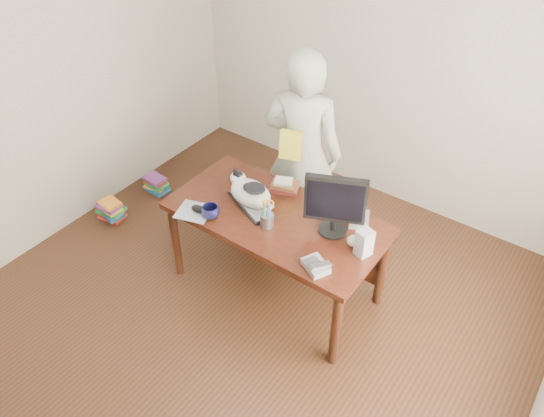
{
  "coord_description": "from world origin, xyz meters",
  "views": [
    {
      "loc": [
        1.7,
        -1.8,
        3.23
      ],
      "look_at": [
        0.0,
        0.55,
        0.85
      ],
      "focal_mm": 35.0,
      "sensor_mm": 36.0,
      "label": 1
    }
  ],
  "objects_px": {
    "coffee_mug": "(210,212)",
    "book_pile_a": "(111,210)",
    "calculator": "(359,219)",
    "person": "(302,154)",
    "monitor": "(335,203)",
    "mouse": "(198,209)",
    "desk": "(282,225)",
    "cat": "(249,191)",
    "book_stack": "(285,186)",
    "speaker": "(364,243)",
    "keyboard": "(251,204)",
    "phone": "(316,266)",
    "pen_cup": "(267,219)",
    "baseball": "(353,241)",
    "book_pile_b": "(156,184)"
  },
  "relations": [
    {
      "from": "mouse",
      "to": "book_stack",
      "type": "height_order",
      "value": "book_stack"
    },
    {
      "from": "monitor",
      "to": "person",
      "type": "bearing_deg",
      "value": 114.17
    },
    {
      "from": "keyboard",
      "to": "calculator",
      "type": "relative_size",
      "value": 2.12
    },
    {
      "from": "desk",
      "to": "calculator",
      "type": "bearing_deg",
      "value": 22.1
    },
    {
      "from": "book_stack",
      "to": "book_pile_a",
      "type": "height_order",
      "value": "book_stack"
    },
    {
      "from": "person",
      "to": "book_stack",
      "type": "bearing_deg",
      "value": 80.4
    },
    {
      "from": "calculator",
      "to": "book_pile_b",
      "type": "height_order",
      "value": "calculator"
    },
    {
      "from": "cat",
      "to": "book_pile_a",
      "type": "xyz_separation_m",
      "value": [
        -1.52,
        -0.19,
        -0.79
      ]
    },
    {
      "from": "calculator",
      "to": "person",
      "type": "bearing_deg",
      "value": 130.01
    },
    {
      "from": "cat",
      "to": "speaker",
      "type": "relative_size",
      "value": 2.11
    },
    {
      "from": "desk",
      "to": "book_pile_b",
      "type": "relative_size",
      "value": 6.2
    },
    {
      "from": "cat",
      "to": "phone",
      "type": "height_order",
      "value": "cat"
    },
    {
      "from": "keyboard",
      "to": "desk",
      "type": "bearing_deg",
      "value": 46.98
    },
    {
      "from": "desk",
      "to": "phone",
      "type": "xyz_separation_m",
      "value": [
        0.52,
        -0.36,
        0.17
      ]
    },
    {
      "from": "speaker",
      "to": "cat",
      "type": "bearing_deg",
      "value": -160.3
    },
    {
      "from": "speaker",
      "to": "monitor",
      "type": "bearing_deg",
      "value": -175.58
    },
    {
      "from": "baseball",
      "to": "calculator",
      "type": "xyz_separation_m",
      "value": [
        -0.08,
        0.24,
        -0.02
      ]
    },
    {
      "from": "cat",
      "to": "calculator",
      "type": "xyz_separation_m",
      "value": [
        0.75,
        0.3,
        -0.1
      ]
    },
    {
      "from": "person",
      "to": "pen_cup",
      "type": "bearing_deg",
      "value": 85.47
    },
    {
      "from": "coffee_mug",
      "to": "phone",
      "type": "bearing_deg",
      "value": 0.6
    },
    {
      "from": "pen_cup",
      "to": "book_pile_a",
      "type": "distance_m",
      "value": 1.91
    },
    {
      "from": "calculator",
      "to": "book_pile_a",
      "type": "height_order",
      "value": "calculator"
    },
    {
      "from": "mouse",
      "to": "keyboard",
      "type": "bearing_deg",
      "value": 27.98
    },
    {
      "from": "mouse",
      "to": "speaker",
      "type": "relative_size",
      "value": 0.64
    },
    {
      "from": "book_stack",
      "to": "person",
      "type": "xyz_separation_m",
      "value": [
        -0.06,
        0.33,
        0.1
      ]
    },
    {
      "from": "baseball",
      "to": "book_pile_b",
      "type": "height_order",
      "value": "baseball"
    },
    {
      "from": "phone",
      "to": "baseball",
      "type": "distance_m",
      "value": 0.34
    },
    {
      "from": "coffee_mug",
      "to": "speaker",
      "type": "relative_size",
      "value": 0.63
    },
    {
      "from": "coffee_mug",
      "to": "book_pile_a",
      "type": "distance_m",
      "value": 1.55
    },
    {
      "from": "phone",
      "to": "book_pile_a",
      "type": "height_order",
      "value": "phone"
    },
    {
      "from": "speaker",
      "to": "keyboard",
      "type": "bearing_deg",
      "value": -160.04
    },
    {
      "from": "person",
      "to": "baseball",
      "type": "bearing_deg",
      "value": 124.43
    },
    {
      "from": "desk",
      "to": "cat",
      "type": "xyz_separation_m",
      "value": [
        -0.23,
        -0.09,
        0.27
      ]
    },
    {
      "from": "baseball",
      "to": "book_pile_a",
      "type": "relative_size",
      "value": 0.3
    },
    {
      "from": "keyboard",
      "to": "mouse",
      "type": "distance_m",
      "value": 0.39
    },
    {
      "from": "book_stack",
      "to": "book_pile_a",
      "type": "relative_size",
      "value": 0.96
    },
    {
      "from": "monitor",
      "to": "coffee_mug",
      "type": "xyz_separation_m",
      "value": [
        -0.8,
        -0.38,
        -0.22
      ]
    },
    {
      "from": "coffee_mug",
      "to": "book_pile_b",
      "type": "height_order",
      "value": "coffee_mug"
    },
    {
      "from": "keyboard",
      "to": "book_pile_a",
      "type": "xyz_separation_m",
      "value": [
        -1.53,
        -0.18,
        -0.68
      ]
    },
    {
      "from": "monitor",
      "to": "mouse",
      "type": "xyz_separation_m",
      "value": [
        -0.91,
        -0.38,
        -0.24
      ]
    },
    {
      "from": "mouse",
      "to": "book_stack",
      "type": "bearing_deg",
      "value": 40.73
    },
    {
      "from": "phone",
      "to": "book_stack",
      "type": "distance_m",
      "value": 0.87
    },
    {
      "from": "speaker",
      "to": "book_stack",
      "type": "height_order",
      "value": "speaker"
    },
    {
      "from": "baseball",
      "to": "person",
      "type": "xyz_separation_m",
      "value": [
        -0.79,
        0.57,
        0.09
      ]
    },
    {
      "from": "calculator",
      "to": "book_pile_a",
      "type": "xyz_separation_m",
      "value": [
        -2.27,
        -0.49,
        -0.69
      ]
    },
    {
      "from": "pen_cup",
      "to": "book_pile_a",
      "type": "relative_size",
      "value": 0.91
    },
    {
      "from": "monitor",
      "to": "book_pile_a",
      "type": "distance_m",
      "value": 2.38
    },
    {
      "from": "cat",
      "to": "pen_cup",
      "type": "distance_m",
      "value": 0.28
    },
    {
      "from": "keyboard",
      "to": "book_pile_a",
      "type": "bearing_deg",
      "value": -149.51
    },
    {
      "from": "coffee_mug",
      "to": "speaker",
      "type": "bearing_deg",
      "value": 16.11
    }
  ]
}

